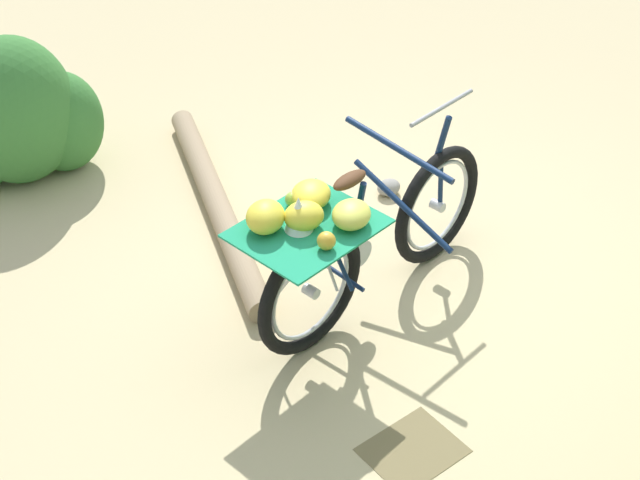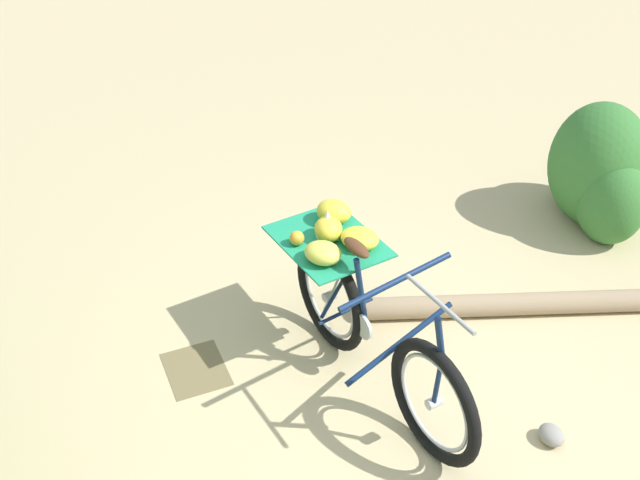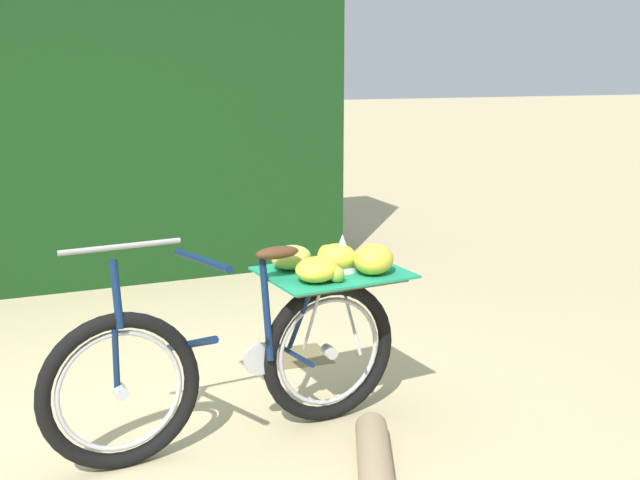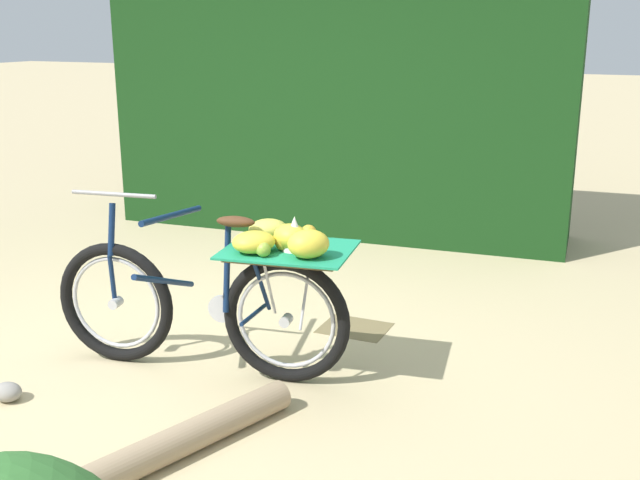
{
  "view_description": "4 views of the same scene",
  "coord_description": "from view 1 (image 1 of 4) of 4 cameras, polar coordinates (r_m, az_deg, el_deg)",
  "views": [
    {
      "loc": [
        2.97,
        2.84,
        3.5
      ],
      "look_at": [
        0.75,
        0.01,
        0.78
      ],
      "focal_mm": 53.43,
      "sensor_mm": 36.0,
      "label": 1
    },
    {
      "loc": [
        -2.8,
        1.45,
        3.5
      ],
      "look_at": [
        0.74,
        -0.05,
        0.79
      ],
      "focal_mm": 44.39,
      "sensor_mm": 36.0,
      "label": 2
    },
    {
      "loc": [
        -0.54,
        -3.6,
        1.8
      ],
      "look_at": [
        0.71,
        0.03,
        0.91
      ],
      "focal_mm": 44.08,
      "sensor_mm": 36.0,
      "label": 3
    },
    {
      "loc": [
        2.46,
        -3.61,
        1.93
      ],
      "look_at": [
        0.88,
        -0.02,
        0.83
      ],
      "focal_mm": 42.64,
      "sensor_mm": 36.0,
      "label": 4
    }
  ],
  "objects": [
    {
      "name": "path_stone",
      "position": [
        6.2,
        4.14,
        3.17
      ],
      "size": [
        0.16,
        0.13,
        0.1
      ],
      "primitive_type": "ellipsoid",
      "color": "gray",
      "rests_on": "ground_plane"
    },
    {
      "name": "shrub_cluster",
      "position": [
        6.46,
        -17.58,
        6.97
      ],
      "size": [
        1.05,
        0.72,
        1.0
      ],
      "color": "#387533",
      "rests_on": "ground_plane"
    },
    {
      "name": "leaf_litter_patch",
      "position": [
        4.62,
        5.57,
        -12.41
      ],
      "size": [
        0.44,
        0.36,
        0.01
      ],
      "primitive_type": "cube",
      "color": "olive",
      "rests_on": "ground_plane"
    },
    {
      "name": "ground_plane",
      "position": [
        5.4,
        6.18,
        -3.56
      ],
      "size": [
        60.0,
        60.0,
        0.0
      ],
      "primitive_type": "plane",
      "color": "#C6B284"
    },
    {
      "name": "bicycle",
      "position": [
        4.99,
        2.39,
        0.22
      ],
      "size": [
        1.8,
        0.78,
        1.03
      ],
      "rotation": [
        0.0,
        0.0,
        -2.99
      ],
      "color": "black",
      "rests_on": "ground_plane"
    },
    {
      "name": "fallen_log",
      "position": [
        6.03,
        -6.21,
        2.23
      ],
      "size": [
        0.9,
        2.11,
        0.15
      ],
      "primitive_type": "cylinder",
      "rotation": [
        0.0,
        1.57,
        1.22
      ],
      "color": "#9E8466",
      "rests_on": "ground_plane"
    }
  ]
}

